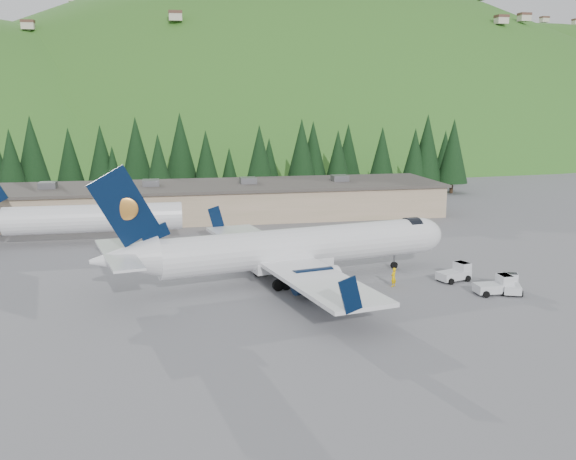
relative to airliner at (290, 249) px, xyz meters
The scene contains 10 objects.
ground 3.49m from the airliner, 11.54° to the left, with size 600.00×600.00×0.00m, color slate.
airliner is the anchor object (origin of this frame).
second_airliner 32.60m from the airliner, 137.03° to the left, with size 27.50×11.00×10.05m.
baggage_tug_a 17.09m from the airliner, 10.85° to the right, with size 3.74×2.83×1.81m.
baggage_tug_b 20.21m from the airliner, 24.29° to the right, with size 3.47×2.14×1.84m.
baggage_tug_c 21.59m from the airliner, 21.78° to the right, with size 2.76×3.49×1.67m.
terminal_building 38.43m from the airliner, 95.88° to the left, with size 71.00×17.00×6.10m.
ramp_worker 10.66m from the airliner, 22.48° to the right, with size 0.69×0.46×1.90m, color #FFC100.
tree_line 62.13m from the airliner, 95.94° to the left, with size 110.69×18.97×14.42m.
hills 231.24m from the airliner, 75.31° to the left, with size 614.00×330.00×300.00m.
Camera 1 is at (-13.59, -61.73, 18.02)m, focal length 40.00 mm.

